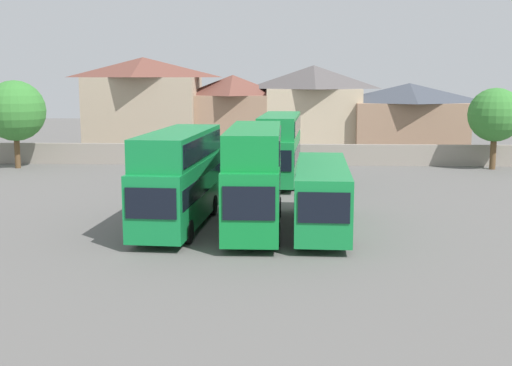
% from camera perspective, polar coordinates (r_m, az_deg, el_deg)
% --- Properties ---
extents(ground, '(140.00, 140.00, 0.00)m').
position_cam_1_polar(ground, '(51.29, 0.74, 0.60)').
color(ground, '#605E5B').
extents(depot_boundary_wall, '(56.00, 0.50, 1.80)m').
position_cam_1_polar(depot_boundary_wall, '(57.73, 0.95, 2.45)').
color(depot_boundary_wall, gray).
rests_on(depot_boundary_wall, ground).
extents(bus_1, '(3.25, 10.59, 4.85)m').
position_cam_1_polar(bus_1, '(33.73, -6.59, 0.81)').
color(bus_1, '#13823C').
rests_on(bus_1, ground).
extents(bus_2, '(2.61, 10.30, 5.09)m').
position_cam_1_polar(bus_2, '(32.83, -0.13, 0.86)').
color(bus_2, '#108333').
rests_on(bus_2, ground).
extents(bus_3, '(2.88, 10.86, 3.26)m').
position_cam_1_polar(bus_3, '(33.24, 5.64, -0.81)').
color(bus_3, '#15843C').
rests_on(bus_3, ground).
extents(bus_4, '(3.27, 10.38, 3.37)m').
position_cam_1_polar(bus_4, '(47.92, -0.97, 2.33)').
color(bus_4, '#177D38').
rests_on(bus_4, ground).
extents(bus_5, '(3.15, 10.34, 4.87)m').
position_cam_1_polar(bus_5, '(47.77, 2.03, 3.28)').
color(bus_5, '#19873E').
rests_on(bus_5, ground).
extents(house_terrace_left, '(11.27, 7.97, 9.44)m').
position_cam_1_polar(house_terrace_left, '(68.37, -9.52, 6.63)').
color(house_terrace_left, tan).
rests_on(house_terrace_left, ground).
extents(house_terrace_centre, '(7.37, 6.47, 7.71)m').
position_cam_1_polar(house_terrace_centre, '(67.59, -1.98, 5.99)').
color(house_terrace_centre, '#9E7A60').
rests_on(house_terrace_centre, ground).
extents(house_terrace_right, '(9.65, 6.87, 8.66)m').
position_cam_1_polar(house_terrace_right, '(67.65, 4.90, 6.37)').
color(house_terrace_right, '#C6B293').
rests_on(house_terrace_right, ground).
extents(house_terrace_far_right, '(11.23, 6.49, 6.91)m').
position_cam_1_polar(house_terrace_far_right, '(67.53, 12.87, 5.42)').
color(house_terrace_far_right, '#9E7A60').
rests_on(house_terrace_far_right, ground).
extents(tree_left_of_lot, '(4.36, 4.36, 6.65)m').
position_cam_1_polar(tree_left_of_lot, '(57.97, 19.70, 5.47)').
color(tree_left_of_lot, brown).
rests_on(tree_left_of_lot, ground).
extents(tree_behind_wall, '(4.98, 4.98, 7.26)m').
position_cam_1_polar(tree_behind_wall, '(58.77, -19.84, 5.80)').
color(tree_behind_wall, brown).
rests_on(tree_behind_wall, ground).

